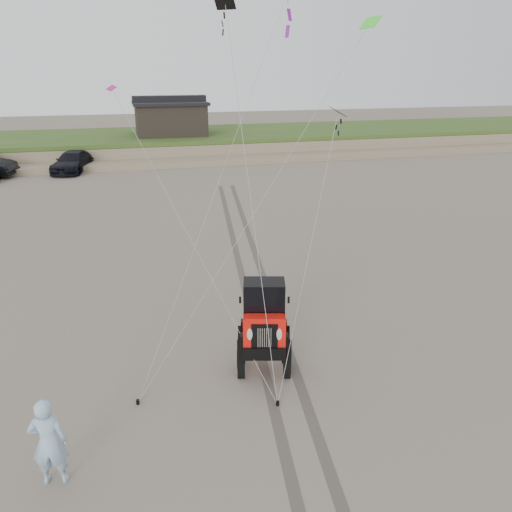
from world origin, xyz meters
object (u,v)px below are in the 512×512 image
object	(u,v)px
jeep	(264,338)
man	(49,442)
truck_c	(73,162)
cabin	(170,117)

from	to	relation	value
jeep	man	distance (m)	5.51
truck_c	jeep	bearing A→B (deg)	-61.37
cabin	man	world-z (taller)	cabin
jeep	man	world-z (taller)	jeep
cabin	truck_c	size ratio (longest dim) A/B	1.25
truck_c	jeep	distance (m)	29.98
truck_c	cabin	bearing A→B (deg)	54.06
cabin	man	distance (m)	38.76
cabin	jeep	bearing A→B (deg)	-92.18
cabin	truck_c	xyz separation A→B (m)	(-8.10, -6.43, -2.49)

